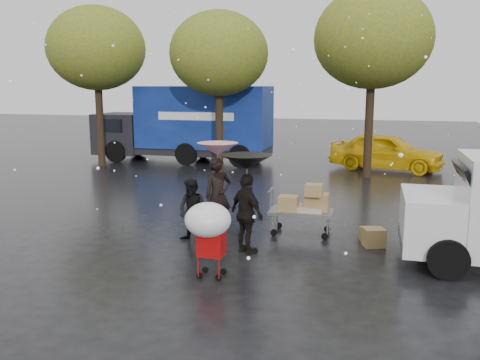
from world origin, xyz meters
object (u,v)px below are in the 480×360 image
(person_black, at_px, (247,214))
(shopping_cart, at_px, (209,224))
(blue_truck, at_px, (188,124))
(person_pink, at_px, (218,195))
(yellow_taxi, at_px, (387,151))
(vendor_cart, at_px, (305,205))

(person_black, height_order, shopping_cart, person_black)
(shopping_cart, distance_m, blue_truck, 15.10)
(person_pink, bearing_deg, yellow_taxi, 31.78)
(vendor_cart, distance_m, shopping_cart, 3.61)
(shopping_cart, xyz_separation_m, yellow_taxi, (3.34, 13.71, -0.27))
(vendor_cart, relative_size, blue_truck, 0.18)
(vendor_cart, xyz_separation_m, blue_truck, (-6.95, 10.64, 1.03))
(vendor_cart, height_order, yellow_taxi, yellow_taxi)
(shopping_cart, height_order, yellow_taxi, yellow_taxi)
(person_black, bearing_deg, blue_truck, -25.14)
(person_pink, relative_size, shopping_cart, 1.26)
(person_pink, bearing_deg, blue_truck, 76.63)
(person_black, xyz_separation_m, vendor_cart, (1.01, 1.67, -0.13))
(shopping_cart, bearing_deg, person_pink, 104.12)
(yellow_taxi, bearing_deg, person_pink, 174.09)
(shopping_cart, bearing_deg, yellow_taxi, 76.29)
(vendor_cart, height_order, blue_truck, blue_truck)
(yellow_taxi, bearing_deg, shopping_cart, -178.77)
(shopping_cart, xyz_separation_m, blue_truck, (-5.65, 13.98, 0.69))
(person_pink, height_order, person_black, person_pink)
(person_black, xyz_separation_m, blue_truck, (-5.94, 12.30, 0.90))
(blue_truck, bearing_deg, shopping_cart, -67.99)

